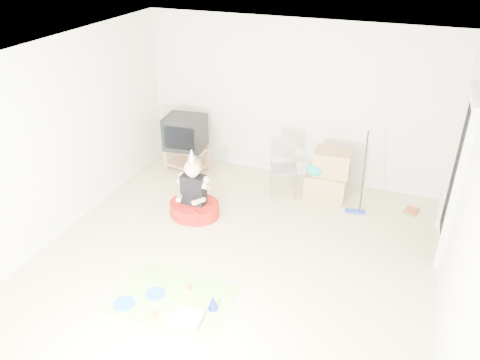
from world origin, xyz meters
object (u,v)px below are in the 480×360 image
(birthday_cake, at_px, (187,319))
(crt_tv, at_px, (185,132))
(tv_stand, at_px, (187,156))
(seated_woman, at_px, (194,201))
(folding_chair, at_px, (284,169))
(cardboard_boxes, at_px, (328,175))

(birthday_cake, bearing_deg, crt_tv, 116.76)
(tv_stand, distance_m, seated_woman, 1.48)
(folding_chair, bearing_deg, tv_stand, 174.30)
(folding_chair, height_order, seated_woman, seated_woman)
(seated_woman, bearing_deg, folding_chair, 46.35)
(tv_stand, distance_m, cardboard_boxes, 2.48)
(birthday_cake, bearing_deg, tv_stand, 116.76)
(seated_woman, bearing_deg, crt_tv, 121.14)
(tv_stand, height_order, seated_woman, seated_woman)
(folding_chair, relative_size, cardboard_boxes, 1.15)
(folding_chair, bearing_deg, cardboard_boxes, 13.27)
(cardboard_boxes, bearing_deg, folding_chair, -166.73)
(tv_stand, xyz_separation_m, crt_tv, (-0.00, -0.00, 0.46))
(tv_stand, relative_size, seated_woman, 0.71)
(seated_woman, bearing_deg, tv_stand, 121.14)
(birthday_cake, bearing_deg, folding_chair, 86.75)
(cardboard_boxes, height_order, birthday_cake, cardboard_boxes)
(seated_woman, bearing_deg, cardboard_boxes, 36.07)
(cardboard_boxes, xyz_separation_m, birthday_cake, (-0.85, -3.21, -0.34))
(tv_stand, relative_size, crt_tv, 1.18)
(tv_stand, height_order, cardboard_boxes, cardboard_boxes)
(crt_tv, xyz_separation_m, folding_chair, (1.80, -0.18, -0.27))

